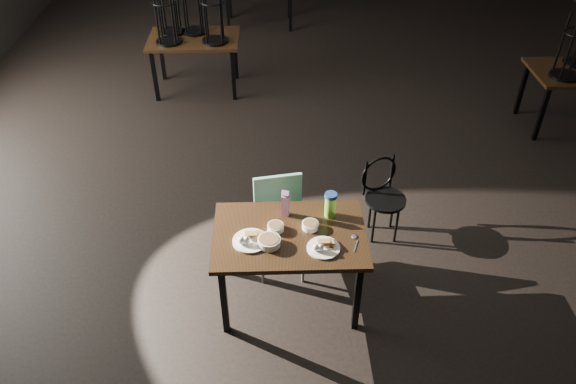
{
  "coord_description": "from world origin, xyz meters",
  "views": [
    {
      "loc": [
        -0.82,
        -5.16,
        3.69
      ],
      "look_at": [
        -0.7,
        -1.51,
        0.85
      ],
      "focal_mm": 35.0,
      "sensor_mm": 36.0,
      "label": 1
    }
  ],
  "objects_px": {
    "bentwood_chair": "(383,192)",
    "main_table": "(290,241)",
    "juice_carton": "(286,204)",
    "school_chair": "(281,217)",
    "water_bottle": "(330,205)"
  },
  "relations": [
    {
      "from": "main_table",
      "to": "water_bottle",
      "type": "distance_m",
      "value": 0.44
    },
    {
      "from": "bentwood_chair",
      "to": "main_table",
      "type": "bearing_deg",
      "value": -158.27
    },
    {
      "from": "juice_carton",
      "to": "school_chair",
      "type": "distance_m",
      "value": 0.38
    },
    {
      "from": "main_table",
      "to": "school_chair",
      "type": "height_order",
      "value": "school_chair"
    },
    {
      "from": "main_table",
      "to": "juice_carton",
      "type": "height_order",
      "value": "juice_carton"
    },
    {
      "from": "juice_carton",
      "to": "school_chair",
      "type": "height_order",
      "value": "juice_carton"
    },
    {
      "from": "water_bottle",
      "to": "bentwood_chair",
      "type": "relative_size",
      "value": 0.28
    },
    {
      "from": "water_bottle",
      "to": "bentwood_chair",
      "type": "distance_m",
      "value": 0.94
    },
    {
      "from": "water_bottle",
      "to": "juice_carton",
      "type": "bearing_deg",
      "value": 175.87
    },
    {
      "from": "main_table",
      "to": "juice_carton",
      "type": "bearing_deg",
      "value": 95.83
    },
    {
      "from": "juice_carton",
      "to": "water_bottle",
      "type": "relative_size",
      "value": 1.1
    },
    {
      "from": "water_bottle",
      "to": "school_chair",
      "type": "height_order",
      "value": "water_bottle"
    },
    {
      "from": "bentwood_chair",
      "to": "school_chair",
      "type": "bearing_deg",
      "value": -178.47
    },
    {
      "from": "juice_carton",
      "to": "school_chair",
      "type": "bearing_deg",
      "value": 100.96
    },
    {
      "from": "water_bottle",
      "to": "school_chair",
      "type": "xyz_separation_m",
      "value": [
        -0.4,
        0.23,
        -0.32
      ]
    }
  ]
}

